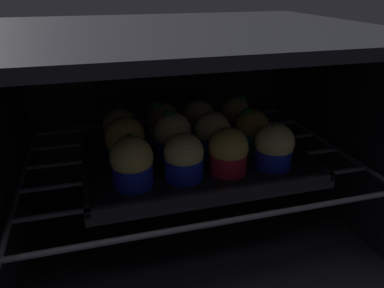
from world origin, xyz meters
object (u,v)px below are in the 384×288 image
at_px(baking_tray, 192,158).
at_px(muffin_row0_col0, 132,163).
at_px(muffin_row0_col3, 274,147).
at_px(muffin_row1_col2, 212,134).
at_px(muffin_row0_col1, 184,158).
at_px(muffin_row0_col2, 228,152).
at_px(muffin_row2_col0, 120,129).
at_px(muffin_row2_col3, 235,117).
at_px(muffin_row1_col1, 173,135).
at_px(muffin_row1_col0, 125,141).
at_px(muffin_row2_col1, 163,123).
at_px(muffin_row1_col3, 251,130).
at_px(muffin_row2_col2, 199,120).

distance_m(baking_tray, muffin_row0_col0, 0.14).
bearing_deg(muffin_row0_col3, muffin_row1_col2, 136.88).
relative_size(muffin_row0_col0, muffin_row0_col1, 1.07).
height_order(muffin_row0_col2, muffin_row2_col0, muffin_row0_col2).
bearing_deg(muffin_row2_col3, muffin_row1_col1, -154.04).
relative_size(muffin_row0_col0, muffin_row0_col3, 1.06).
bearing_deg(muffin_row0_col3, baking_tray, 146.20).
relative_size(muffin_row1_col0, muffin_row2_col1, 0.99).
relative_size(muffin_row2_col0, muffin_row2_col3, 0.91).
xyz_separation_m(muffin_row1_col3, muffin_row2_col0, (-0.21, 0.07, -0.00)).
relative_size(baking_tray, muffin_row0_col3, 4.99).
bearing_deg(muffin_row2_col1, muffin_row2_col0, 177.28).
xyz_separation_m(muffin_row1_col0, muffin_row1_col3, (0.21, -0.00, -0.00)).
bearing_deg(muffin_row1_col3, muffin_row0_col1, -152.35).
relative_size(muffin_row0_col2, muffin_row1_col2, 0.97).
height_order(muffin_row0_col1, muffin_row2_col3, muffin_row2_col3).
bearing_deg(muffin_row1_col3, muffin_row1_col0, 179.60).
bearing_deg(muffin_row0_col1, muffin_row0_col3, -0.46).
relative_size(muffin_row0_col3, muffin_row1_col1, 0.88).
relative_size(muffin_row0_col1, muffin_row1_col2, 0.97).
xyz_separation_m(muffin_row1_col0, muffin_row2_col2, (0.14, 0.07, -0.00)).
distance_m(muffin_row0_col2, muffin_row1_col2, 0.07).
xyz_separation_m(muffin_row1_col1, muffin_row1_col3, (0.14, -0.00, -0.00)).
relative_size(baking_tray, muffin_row0_col1, 5.03).
xyz_separation_m(muffin_row0_col1, muffin_row0_col3, (0.14, -0.00, 0.00)).
bearing_deg(muffin_row2_col1, muffin_row1_col0, -137.70).
distance_m(baking_tray, muffin_row1_col1, 0.05).
bearing_deg(muffin_row2_col2, muffin_row2_col0, -179.27).
relative_size(baking_tray, muffin_row2_col0, 5.25).
bearing_deg(muffin_row1_col0, muffin_row0_col3, -19.01).
distance_m(muffin_row0_col1, muffin_row0_col3, 0.14).
height_order(muffin_row0_col3, muffin_row2_col1, muffin_row2_col1).
height_order(baking_tray, muffin_row1_col1, muffin_row1_col1).
height_order(muffin_row1_col3, muffin_row2_col2, muffin_row1_col3).
relative_size(muffin_row2_col1, muffin_row2_col2, 1.10).
height_order(muffin_row0_col0, muffin_row1_col0, muffin_row1_col0).
bearing_deg(muffin_row0_col0, muffin_row1_col2, 26.43).
xyz_separation_m(muffin_row0_col1, muffin_row1_col0, (-0.08, 0.07, 0.00)).
height_order(muffin_row1_col2, muffin_row2_col3, muffin_row2_col3).
bearing_deg(muffin_row2_col3, muffin_row0_col1, -133.99).
bearing_deg(muffin_row1_col2, muffin_row2_col3, 45.89).
bearing_deg(muffin_row0_col0, muffin_row2_col2, 46.33).
bearing_deg(muffin_row0_col0, muffin_row0_col3, -0.13).
relative_size(muffin_row1_col1, muffin_row2_col1, 1.05).
height_order(muffin_row0_col0, muffin_row1_col2, muffin_row0_col0).
xyz_separation_m(muffin_row0_col2, muffin_row1_col2, (-0.00, 0.07, 0.00)).
height_order(muffin_row1_col1, muffin_row2_col3, muffin_row1_col1).
bearing_deg(muffin_row1_col2, baking_tray, 175.51).
bearing_deg(muffin_row1_col2, muffin_row1_col0, 178.31).
bearing_deg(muffin_row0_col3, muffin_row1_col0, 160.99).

